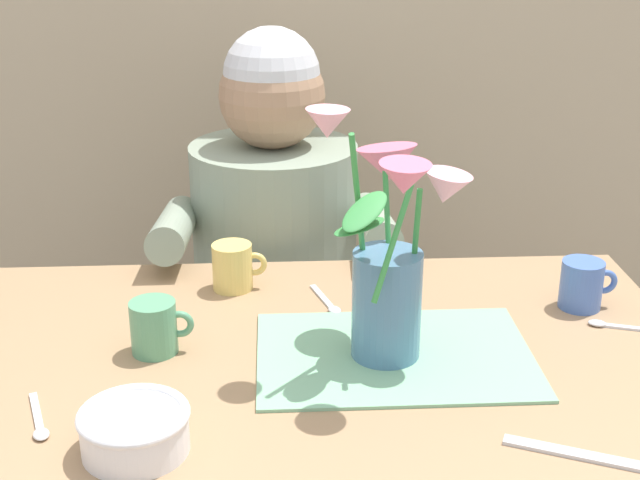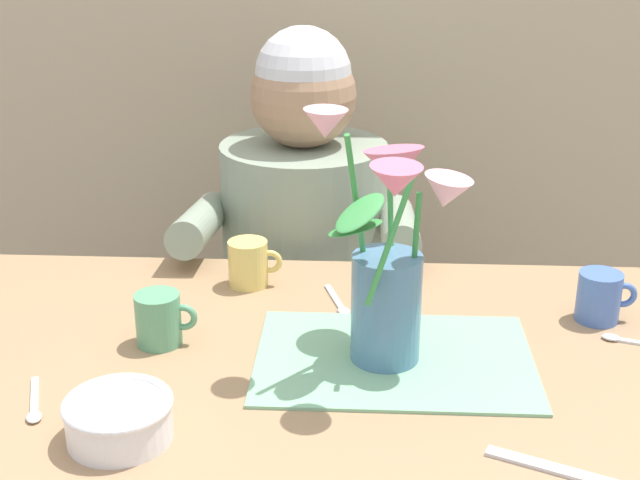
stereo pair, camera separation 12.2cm
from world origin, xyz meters
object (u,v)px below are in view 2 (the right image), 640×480
object	(u,v)px
seated_person	(305,297)
ceramic_mug	(159,319)
tea_cup	(600,297)
flower_vase	(389,258)
dinner_knife	(566,472)
ceramic_bowl	(119,417)
coffee_cup	(249,263)

from	to	relation	value
seated_person	ceramic_mug	distance (m)	0.61
ceramic_mug	tea_cup	bearing A→B (deg)	9.53
flower_vase	dinner_knife	bearing A→B (deg)	-51.94
ceramic_mug	tea_cup	xyz separation A→B (m)	(0.67, 0.11, 0.00)
ceramic_bowl	ceramic_mug	xyz separation A→B (m)	(-0.00, 0.25, 0.01)
dinner_knife	ceramic_bowl	bearing A→B (deg)	-160.86
seated_person	tea_cup	xyz separation A→B (m)	(0.50, -0.43, 0.22)
seated_person	flower_vase	xyz separation A→B (m)	(0.16, -0.57, 0.33)
seated_person	tea_cup	distance (m)	0.69
ceramic_bowl	coffee_cup	world-z (taller)	coffee_cup
dinner_knife	tea_cup	distance (m)	0.43
dinner_knife	coffee_cup	xyz separation A→B (m)	(-0.43, 0.51, 0.04)
flower_vase	coffee_cup	distance (m)	0.36
seated_person	coffee_cup	xyz separation A→B (m)	(-0.07, -0.33, 0.22)
tea_cup	coffee_cup	xyz separation A→B (m)	(-0.57, 0.10, 0.00)
dinner_knife	tea_cup	size ratio (longest dim) A/B	2.04
dinner_knife	coffee_cup	size ratio (longest dim) A/B	2.04
ceramic_bowl	tea_cup	bearing A→B (deg)	28.34
dinner_knife	tea_cup	world-z (taller)	tea_cup
flower_vase	tea_cup	size ratio (longest dim) A/B	4.00
flower_vase	tea_cup	world-z (taller)	flower_vase
dinner_knife	ceramic_mug	distance (m)	0.62
ceramic_mug	flower_vase	bearing A→B (deg)	-5.00
seated_person	coffee_cup	world-z (taller)	seated_person
ceramic_mug	tea_cup	distance (m)	0.68
tea_cup	ceramic_mug	bearing A→B (deg)	-170.47
seated_person	ceramic_bowl	world-z (taller)	seated_person
ceramic_bowl	ceramic_mug	size ratio (longest dim) A/B	1.46
flower_vase	ceramic_bowl	bearing A→B (deg)	-146.64
dinner_knife	coffee_cup	bearing A→B (deg)	154.33
seated_person	dinner_knife	size ratio (longest dim) A/B	5.97
tea_cup	coffee_cup	world-z (taller)	same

